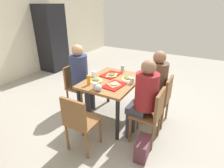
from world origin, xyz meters
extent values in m
cube|color=#9E998E|center=(0.00, 0.00, -0.01)|extent=(10.00, 10.00, 0.02)
cube|color=olive|center=(0.00, 0.00, 0.73)|extent=(1.06, 0.82, 0.04)
cylinder|color=black|center=(-0.47, -0.35, 0.35)|extent=(0.06, 0.06, 0.71)
cylinder|color=black|center=(0.47, -0.35, 0.35)|extent=(0.06, 0.06, 0.71)
cylinder|color=black|center=(-0.47, 0.35, 0.35)|extent=(0.06, 0.06, 0.71)
cylinder|color=black|center=(0.47, 0.35, 0.35)|extent=(0.06, 0.06, 0.71)
cube|color=brown|center=(-0.27, -0.71, 0.45)|extent=(0.40, 0.40, 0.03)
cube|color=brown|center=(-0.27, -0.89, 0.66)|extent=(0.38, 0.04, 0.40)
cylinder|color=brown|center=(-0.44, -0.54, 0.22)|extent=(0.04, 0.04, 0.43)
cylinder|color=brown|center=(-0.10, -0.54, 0.22)|extent=(0.04, 0.04, 0.43)
cylinder|color=brown|center=(-0.44, -0.88, 0.22)|extent=(0.04, 0.04, 0.43)
cylinder|color=brown|center=(-0.10, -0.88, 0.22)|extent=(0.04, 0.04, 0.43)
cube|color=brown|center=(0.27, -0.71, 0.45)|extent=(0.40, 0.40, 0.03)
cube|color=brown|center=(0.27, -0.89, 0.66)|extent=(0.38, 0.04, 0.40)
cylinder|color=brown|center=(0.10, -0.54, 0.22)|extent=(0.04, 0.04, 0.43)
cylinder|color=brown|center=(0.44, -0.54, 0.22)|extent=(0.04, 0.04, 0.43)
cylinder|color=brown|center=(0.10, -0.88, 0.22)|extent=(0.04, 0.04, 0.43)
cylinder|color=brown|center=(0.44, -0.88, 0.22)|extent=(0.04, 0.04, 0.43)
cube|color=brown|center=(0.00, 0.71, 0.45)|extent=(0.40, 0.40, 0.03)
cube|color=brown|center=(0.00, 0.89, 0.66)|extent=(0.38, 0.04, 0.40)
cylinder|color=brown|center=(0.17, 0.54, 0.22)|extent=(0.04, 0.04, 0.43)
cylinder|color=brown|center=(-0.17, 0.54, 0.22)|extent=(0.04, 0.04, 0.43)
cylinder|color=brown|center=(0.17, 0.88, 0.22)|extent=(0.04, 0.04, 0.43)
cylinder|color=brown|center=(-0.17, 0.88, 0.22)|extent=(0.04, 0.04, 0.43)
cube|color=brown|center=(-0.83, 0.00, 0.45)|extent=(0.40, 0.40, 0.03)
cube|color=brown|center=(-1.01, 0.00, 0.66)|extent=(0.04, 0.38, 0.40)
cylinder|color=brown|center=(-0.66, 0.17, 0.22)|extent=(0.04, 0.04, 0.43)
cylinder|color=brown|center=(-0.66, -0.17, 0.22)|extent=(0.04, 0.04, 0.43)
cylinder|color=brown|center=(-1.00, 0.17, 0.22)|extent=(0.04, 0.04, 0.43)
cylinder|color=brown|center=(-1.00, -0.17, 0.22)|extent=(0.04, 0.04, 0.43)
cylinder|color=#383842|center=(-0.35, -0.48, 0.23)|extent=(0.10, 0.10, 0.46)
cylinder|color=#383842|center=(-0.19, -0.48, 0.23)|extent=(0.10, 0.10, 0.46)
cube|color=#383842|center=(-0.27, -0.58, 0.51)|extent=(0.32, 0.28, 0.10)
cylinder|color=maroon|center=(-0.27, -0.69, 0.82)|extent=(0.32, 0.32, 0.52)
sphere|color=#8C664C|center=(-0.27, -0.69, 1.17)|extent=(0.20, 0.20, 0.20)
cylinder|color=#383842|center=(0.19, -0.48, 0.23)|extent=(0.10, 0.10, 0.46)
cylinder|color=#383842|center=(0.35, -0.48, 0.23)|extent=(0.10, 0.10, 0.46)
cube|color=#383842|center=(0.27, -0.58, 0.51)|extent=(0.32, 0.28, 0.10)
cylinder|color=brown|center=(0.27, -0.69, 0.82)|extent=(0.32, 0.32, 0.52)
sphere|color=#8C664C|center=(0.27, -0.69, 1.17)|extent=(0.20, 0.20, 0.20)
cylinder|color=#383842|center=(0.08, 0.48, 0.23)|extent=(0.10, 0.10, 0.46)
cylinder|color=#383842|center=(-0.08, 0.48, 0.23)|extent=(0.10, 0.10, 0.46)
cube|color=#383842|center=(0.00, 0.58, 0.51)|extent=(0.32, 0.28, 0.10)
cylinder|color=navy|center=(0.00, 0.69, 0.82)|extent=(0.32, 0.32, 0.52)
sphere|color=tan|center=(0.00, 0.69, 1.17)|extent=(0.20, 0.20, 0.20)
cube|color=#B21414|center=(-0.19, -0.14, 0.76)|extent=(0.39, 0.30, 0.02)
cube|color=#B21414|center=(0.19, 0.12, 0.76)|extent=(0.39, 0.30, 0.02)
cylinder|color=white|center=(-0.16, 0.23, 0.75)|extent=(0.22, 0.22, 0.01)
cylinder|color=white|center=(0.16, -0.23, 0.75)|extent=(0.22, 0.22, 0.01)
pyramid|color=#C68C47|center=(-0.17, -0.13, 0.77)|extent=(0.23, 0.22, 0.01)
ellipsoid|color=#D8C67F|center=(-0.17, -0.13, 0.78)|extent=(0.16, 0.15, 0.01)
pyramid|color=#DBAD60|center=(0.16, 0.10, 0.77)|extent=(0.25, 0.23, 0.01)
ellipsoid|color=#4C7233|center=(0.16, 0.10, 0.78)|extent=(0.17, 0.16, 0.01)
pyramid|color=#C68C47|center=(-0.16, 0.22, 0.76)|extent=(0.18, 0.23, 0.01)
ellipsoid|color=#4C7233|center=(-0.16, 0.22, 0.77)|extent=(0.13, 0.16, 0.01)
pyramid|color=tan|center=(0.16, -0.21, 0.76)|extent=(0.21, 0.25, 0.01)
ellipsoid|color=#4C7233|center=(0.16, -0.21, 0.77)|extent=(0.15, 0.17, 0.01)
cylinder|color=white|center=(-0.03, 0.35, 0.80)|extent=(0.07, 0.07, 0.10)
cylinder|color=white|center=(0.03, -0.35, 0.80)|extent=(0.07, 0.07, 0.10)
cylinder|color=white|center=(-0.42, 0.06, 0.80)|extent=(0.07, 0.07, 0.10)
cylinder|color=#B7BCC6|center=(0.45, 0.02, 0.81)|extent=(0.07, 0.07, 0.12)
cylinder|color=orange|center=(-0.35, 0.23, 0.83)|extent=(0.06, 0.06, 0.16)
sphere|color=silver|center=(-0.45, -0.02, 0.80)|extent=(0.10, 0.10, 0.10)
cube|color=#592D38|center=(-0.62, -0.81, 0.14)|extent=(0.33, 0.18, 0.28)
cube|color=black|center=(1.49, 2.85, 0.95)|extent=(0.70, 0.60, 1.90)
camera|label=1|loc=(-2.46, -1.35, 1.95)|focal=29.14mm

